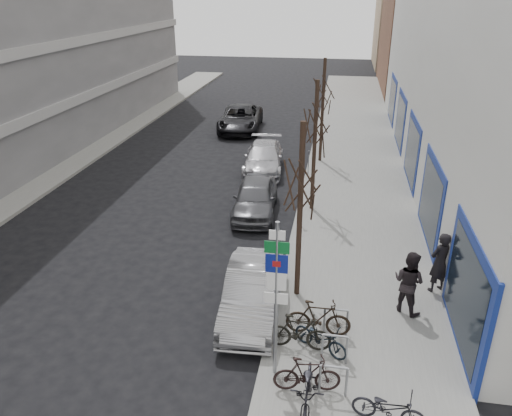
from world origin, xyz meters
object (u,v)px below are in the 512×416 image
at_px(bike_rack, 335,345).
at_px(pedestrian_far, 409,282).
at_px(bike_far_inner, 318,318).
at_px(meter_front, 281,279).
at_px(bike_far_curb, 389,405).
at_px(parked_car_mid, 255,197).
at_px(bike_mid_curb, 321,336).
at_px(bike_near_right, 307,374).
at_px(parked_car_back, 264,158).
at_px(bike_near_left, 308,389).
at_px(lane_car, 241,118).
at_px(bike_mid_inner, 299,332).
at_px(tree_mid, 316,116).
at_px(meter_mid, 298,205).
at_px(meter_back, 309,161).
at_px(pedestrian_near, 440,262).
at_px(highway_sign_pole, 276,292).
at_px(tree_near, 301,171).
at_px(tree_far, 324,86).
at_px(parked_car_front, 252,292).

distance_m(bike_rack, pedestrian_far, 3.27).
bearing_deg(bike_far_inner, pedestrian_far, -59.06).
height_order(meter_front, bike_far_curb, meter_front).
bearing_deg(parked_car_mid, bike_mid_curb, -73.64).
distance_m(bike_near_right, parked_car_back, 15.58).
xyz_separation_m(bike_near_left, lane_car, (-6.23, 23.49, 0.03)).
bearing_deg(bike_mid_inner, tree_mid, 3.58).
bearing_deg(bike_rack, meter_mid, 101.80).
bearing_deg(bike_mid_curb, meter_mid, 39.08).
bearing_deg(meter_back, meter_front, -90.00).
height_order(bike_mid_inner, bike_far_inner, bike_far_inner).
distance_m(bike_near_left, pedestrian_near, 6.51).
bearing_deg(highway_sign_pole, meter_mid, 91.68).
distance_m(tree_mid, bike_near_right, 11.05).
bearing_deg(tree_mid, pedestrian_near, -53.14).
bearing_deg(tree_near, bike_far_inner, -68.37).
xyz_separation_m(tree_far, bike_mid_inner, (0.28, -15.53, -3.44)).
distance_m(parked_car_back, pedestrian_far, 13.03).
bearing_deg(tree_mid, tree_near, -90.00).
height_order(meter_back, parked_car_front, meter_back).
distance_m(bike_mid_inner, bike_far_inner, 0.80).
xyz_separation_m(tree_near, pedestrian_near, (4.20, 0.90, -2.98)).
xyz_separation_m(tree_mid, bike_mid_curb, (0.85, -9.03, -3.48)).
height_order(tree_near, pedestrian_near, tree_near).
relative_size(highway_sign_pole, pedestrian_far, 2.18).
relative_size(bike_rack, meter_front, 1.78).
bearing_deg(highway_sign_pole, lane_car, 103.43).
bearing_deg(tree_mid, tree_far, 90.00).
bearing_deg(bike_far_curb, tree_far, 17.85).
height_order(bike_near_right, pedestrian_near, pedestrian_near).
distance_m(meter_front, parked_car_back, 11.96).
bearing_deg(tree_mid, bike_near_left, -86.55).
bearing_deg(bike_far_curb, meter_front, 44.78).
bearing_deg(bike_near_left, bike_rack, 72.11).
bearing_deg(lane_car, tree_mid, -70.36).
relative_size(meter_back, parked_car_back, 0.27).
distance_m(highway_sign_pole, tree_near, 3.88).
bearing_deg(tree_far, bike_mid_inner, -88.96).
bearing_deg(parked_car_front, pedestrian_far, 5.17).
bearing_deg(bike_near_left, meter_back, 94.13).
xyz_separation_m(bike_rack, pedestrian_far, (1.98, 2.56, 0.45)).
bearing_deg(highway_sign_pole, pedestrian_far, 43.22).
relative_size(bike_near_left, bike_mid_curb, 1.28).
height_order(bike_mid_inner, pedestrian_far, pedestrian_far).
height_order(tree_mid, bike_mid_inner, tree_mid).
bearing_deg(bike_near_left, bike_mid_inner, 100.62).
xyz_separation_m(bike_rack, parked_car_back, (-4.00, 14.13, 0.03)).
height_order(highway_sign_pole, bike_mid_inner, highway_sign_pole).
height_order(tree_mid, bike_far_inner, tree_mid).
relative_size(tree_mid, pedestrian_near, 2.81).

